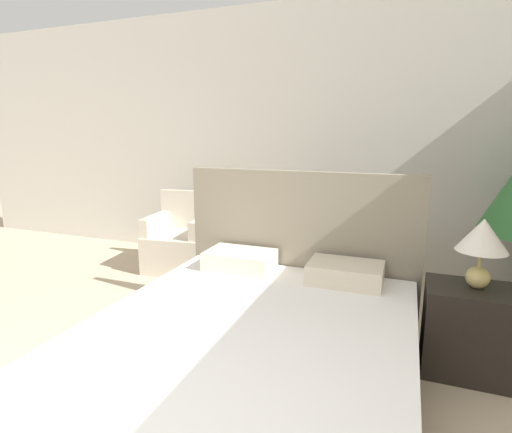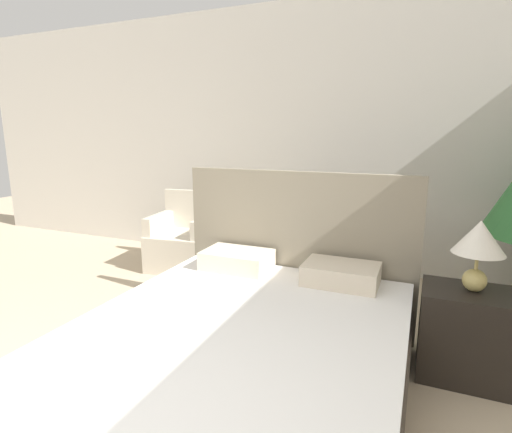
% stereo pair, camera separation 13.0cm
% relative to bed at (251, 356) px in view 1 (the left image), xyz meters
% --- Properties ---
extents(wall_back, '(10.00, 0.06, 2.90)m').
position_rel_bed_xyz_m(wall_back, '(-0.33, 2.55, 1.18)').
color(wall_back, silver).
rests_on(wall_back, ground_plane).
extents(bed, '(1.81, 2.22, 1.23)m').
position_rel_bed_xyz_m(bed, '(0.00, 0.00, 0.00)').
color(bed, '#4C4238').
rests_on(bed, ground_plane).
extents(armchair_near_window_left, '(0.73, 0.70, 0.86)m').
position_rel_bed_xyz_m(armchair_near_window_left, '(-1.58, 1.83, -0.00)').
color(armchair_near_window_left, beige).
rests_on(armchair_near_window_left, ground_plane).
extents(armchair_near_window_right, '(0.73, 0.69, 0.86)m').
position_rel_bed_xyz_m(armchair_near_window_right, '(-0.48, 1.83, -0.00)').
color(armchair_near_window_right, beige).
rests_on(armchair_near_window_right, ground_plane).
extents(nightstand, '(0.53, 0.41, 0.57)m').
position_rel_bed_xyz_m(nightstand, '(1.19, 0.75, 0.01)').
color(nightstand, black).
rests_on(nightstand, ground_plane).
extents(table_lamp, '(0.30, 0.30, 0.44)m').
position_rel_bed_xyz_m(table_lamp, '(1.20, 0.75, 0.60)').
color(table_lamp, tan).
rests_on(table_lamp, nightstand).
extents(side_table, '(0.37, 0.37, 0.44)m').
position_rel_bed_xyz_m(side_table, '(-1.03, 1.84, -0.06)').
color(side_table, gold).
rests_on(side_table, ground_plane).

